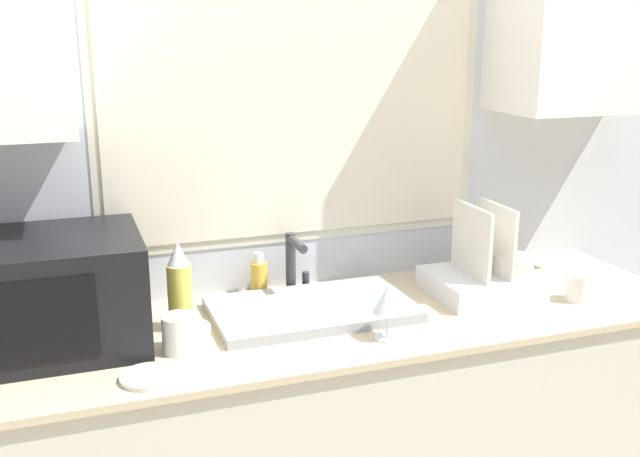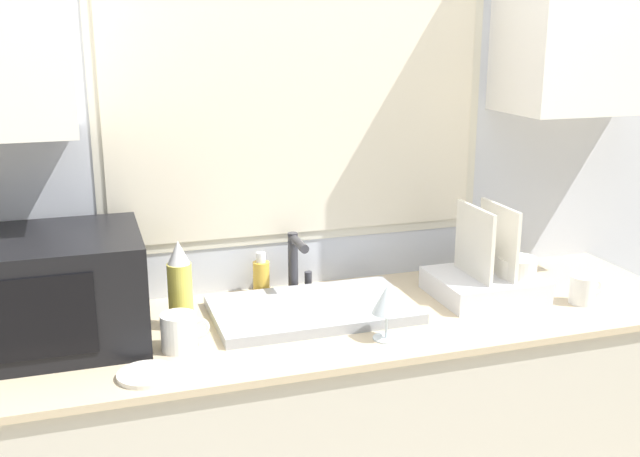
{
  "view_description": "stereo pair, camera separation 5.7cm",
  "coord_description": "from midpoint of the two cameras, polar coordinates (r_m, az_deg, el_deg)",
  "views": [
    {
      "loc": [
        -0.7,
        -1.59,
        1.71
      ],
      "look_at": [
        -0.04,
        0.28,
        1.16
      ],
      "focal_mm": 42.0,
      "sensor_mm": 36.0,
      "label": 1
    },
    {
      "loc": [
        -0.65,
        -1.61,
        1.71
      ],
      "look_at": [
        -0.04,
        0.28,
        1.16
      ],
      "focal_mm": 42.0,
      "sensor_mm": 36.0,
      "label": 2
    }
  ],
  "objects": [
    {
      "name": "small_plate",
      "position": [
        1.88,
        -12.21,
        -10.83
      ],
      "size": [
        0.14,
        0.14,
        0.01
      ],
      "color": "silver",
      "rests_on": "countertop"
    },
    {
      "name": "soap_bottle",
      "position": [
        2.35,
        -3.81,
        -3.68
      ],
      "size": [
        0.05,
        0.05,
        0.14
      ],
      "color": "gold",
      "rests_on": "countertop"
    },
    {
      "name": "mug_by_rack",
      "position": [
        2.43,
        20.05,
        -4.39
      ],
      "size": [
        0.11,
        0.08,
        0.09
      ],
      "color": "white",
      "rests_on": "countertop"
    },
    {
      "name": "countertop",
      "position": [
        2.39,
        1.43,
        -16.64
      ],
      "size": [
        2.23,
        0.65,
        0.88
      ],
      "color": "beige",
      "rests_on": "ground_plane"
    },
    {
      "name": "microwave",
      "position": [
        2.09,
        -19.61,
        -4.51
      ],
      "size": [
        0.51,
        0.4,
        0.29
      ],
      "color": "black",
      "rests_on": "countertop"
    },
    {
      "name": "sink_basin",
      "position": [
        2.21,
        0.16,
        -6.17
      ],
      "size": [
        0.58,
        0.35,
        0.03
      ],
      "color": "#9EA0A5",
      "rests_on": "countertop"
    },
    {
      "name": "wall_back",
      "position": [
        2.34,
        -0.87,
        7.49
      ],
      "size": [
        6.0,
        0.38,
        2.6
      ],
      "color": "silver",
      "rests_on": "ground_plane"
    },
    {
      "name": "spray_bottle",
      "position": [
        2.11,
        -9.86,
        -4.37
      ],
      "size": [
        0.07,
        0.07,
        0.25
      ],
      "color": "#D8CC4C",
      "rests_on": "countertop"
    },
    {
      "name": "faucet",
      "position": [
        2.34,
        -1.13,
        -2.33
      ],
      "size": [
        0.08,
        0.15,
        0.19
      ],
      "color": "#333338",
      "rests_on": "countertop"
    },
    {
      "name": "mug_near_sink",
      "position": [
        1.99,
        -9.85,
        -7.77
      ],
      "size": [
        0.13,
        0.09,
        0.1
      ],
      "color": "white",
      "rests_on": "countertop"
    },
    {
      "name": "wine_glass",
      "position": [
        2.02,
        5.93,
        -5.52
      ],
      "size": [
        0.08,
        0.08,
        0.15
      ],
      "color": "silver",
      "rests_on": "countertop"
    },
    {
      "name": "dish_rack",
      "position": [
        2.4,
        13.33,
        -3.63
      ],
      "size": [
        0.32,
        0.28,
        0.29
      ],
      "color": "silver",
      "rests_on": "countertop"
    }
  ]
}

